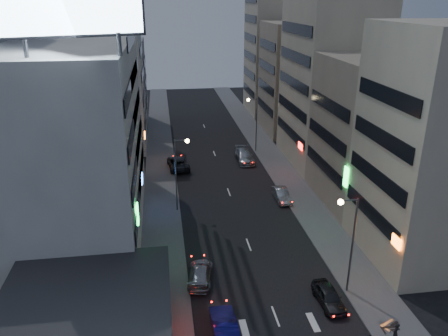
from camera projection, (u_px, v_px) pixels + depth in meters
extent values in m
cube|color=#4C4C4F|center=(161.00, 182.00, 54.65)|extent=(4.00, 120.00, 0.12)
cube|color=#4C4C4F|center=(285.00, 175.00, 56.80)|extent=(4.00, 120.00, 0.12)
cube|color=beige|center=(68.00, 336.00, 27.41)|extent=(8.00, 12.00, 3.60)
cube|color=black|center=(81.00, 310.00, 26.83)|extent=(11.00, 13.00, 0.25)
cube|color=black|center=(149.00, 312.00, 27.62)|extent=(0.12, 4.00, 0.90)
cube|color=#FF1E14|center=(150.00, 312.00, 27.63)|extent=(0.04, 3.70, 0.70)
cube|color=silver|center=(61.00, 142.00, 40.96)|extent=(14.00, 24.00, 18.00)
cube|color=beige|center=(437.00, 148.00, 36.15)|extent=(10.00, 11.00, 20.00)
cube|color=tan|center=(375.00, 132.00, 47.55)|extent=(11.00, 12.00, 16.00)
cube|color=beige|center=(329.00, 83.00, 58.36)|extent=(10.00, 14.00, 22.00)
cube|color=silver|center=(105.00, 83.00, 63.84)|extent=(11.00, 10.00, 20.00)
cube|color=gray|center=(111.00, 84.00, 76.66)|extent=(12.00, 10.00, 15.00)
cube|color=tan|center=(298.00, 79.00, 72.98)|extent=(11.00, 12.00, 18.00)
cube|color=beige|center=(280.00, 51.00, 84.85)|extent=(12.00, 12.00, 24.00)
cylinder|color=#595B60|center=(25.00, 46.00, 28.33)|extent=(0.30, 0.30, 1.50)
cylinder|color=#595B60|center=(119.00, 44.00, 29.14)|extent=(0.30, 0.30, 1.50)
cylinder|color=#595B60|center=(352.00, 246.00, 32.98)|extent=(0.16, 0.16, 8.00)
cylinder|color=#595B60|center=(349.00, 200.00, 31.46)|extent=(1.40, 0.10, 0.10)
sphere|color=#FFD88C|center=(341.00, 202.00, 31.42)|extent=(0.44, 0.44, 0.44)
cylinder|color=#595B60|center=(176.00, 176.00, 46.03)|extent=(0.16, 0.16, 8.00)
cylinder|color=#595B60|center=(181.00, 140.00, 44.70)|extent=(1.40, 0.10, 0.10)
sphere|color=#FFD88C|center=(187.00, 141.00, 44.82)|extent=(0.44, 0.44, 0.44)
cylinder|color=#595B60|center=(256.00, 125.00, 64.31)|extent=(0.16, 0.16, 8.00)
cylinder|color=#595B60|center=(252.00, 99.00, 62.79)|extent=(1.40, 0.10, 0.10)
sphere|color=#FFD88C|center=(248.00, 100.00, 62.75)|extent=(0.44, 0.44, 0.44)
imported|color=#25262A|center=(329.00, 297.00, 32.83)|extent=(1.75, 4.01, 1.34)
imported|color=#AEB2B7|center=(281.00, 195.00, 49.78)|extent=(1.44, 4.09, 1.35)
imported|color=#26262B|center=(178.00, 163.00, 59.09)|extent=(3.10, 5.83, 1.56)
imported|color=#9D9FA5|center=(245.00, 156.00, 61.57)|extent=(2.34, 5.61, 1.62)
imported|color=navy|center=(224.00, 328.00, 29.57)|extent=(1.67, 4.74, 1.56)
imported|color=gray|center=(200.00, 273.00, 35.64)|extent=(2.61, 4.81, 1.32)
imported|color=black|center=(395.00, 333.00, 28.90)|extent=(0.70, 0.66, 1.60)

